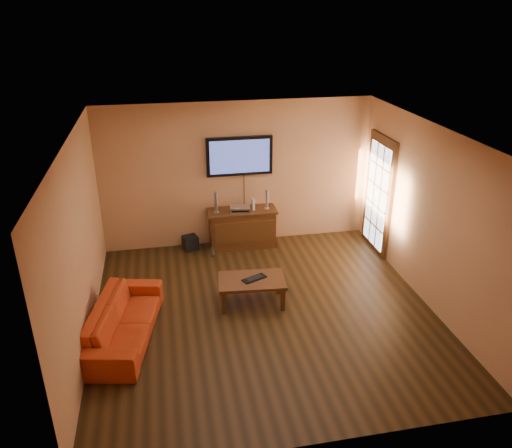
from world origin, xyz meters
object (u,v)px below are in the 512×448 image
object	(u,v)px
speaker_left	(216,203)
sofa	(123,315)
television	(239,156)
speaker_right	(267,200)
keyboard	(254,278)
game_console	(253,204)
av_receiver	(240,209)
subwoofer	(190,243)
media_console	(242,228)
coffee_table	(252,283)
bottle	(213,252)

from	to	relation	value
speaker_left	sofa	bearing A→B (deg)	-123.01
television	speaker_right	bearing A→B (deg)	-24.75
speaker_left	keyboard	bearing A→B (deg)	-80.15
speaker_left	game_console	distance (m)	0.70
av_receiver	subwoofer	size ratio (longest dim) A/B	1.46
television	media_console	bearing A→B (deg)	-90.00
television	coffee_table	distance (m)	2.56
sofa	bottle	world-z (taller)	sofa
media_console	sofa	bearing A→B (deg)	-129.93
media_console	subwoofer	world-z (taller)	media_console
av_receiver	bottle	distance (m)	0.94
coffee_table	av_receiver	world-z (taller)	av_receiver
coffee_table	subwoofer	xyz separation A→B (m)	(-0.80, 2.03, -0.23)
speaker_left	av_receiver	distance (m)	0.47
speaker_left	av_receiver	xyz separation A→B (m)	(0.44, -0.00, -0.14)
coffee_table	keyboard	size ratio (longest dim) A/B	2.60
coffee_table	sofa	bearing A→B (deg)	-164.74
subwoofer	speaker_left	bearing A→B (deg)	-27.19
av_receiver	coffee_table	bearing A→B (deg)	-86.06
television	coffee_table	bearing A→B (deg)	-94.89
av_receiver	game_console	size ratio (longest dim) A/B	1.90
sofa	av_receiver	world-z (taller)	av_receiver
speaker_right	av_receiver	distance (m)	0.52
speaker_right	subwoofer	bearing A→B (deg)	176.96
bottle	av_receiver	bearing A→B (deg)	28.20
speaker_right	game_console	size ratio (longest dim) A/B	1.84
media_console	subwoofer	distance (m)	1.01
sofa	speaker_right	distance (m)	3.58
subwoofer	speaker_right	bearing A→B (deg)	-19.90
bottle	game_console	bearing A→B (deg)	22.92
speaker_right	bottle	xyz separation A→B (m)	(-1.07, -0.32, -0.81)
speaker_left	media_console	bearing A→B (deg)	3.10
media_console	bottle	bearing A→B (deg)	-151.35
bottle	speaker_right	bearing A→B (deg)	16.54
game_console	keyboard	xyz separation A→B (m)	(-0.36, -1.97, -0.41)
speaker_left	game_console	bearing A→B (deg)	3.45
television	av_receiver	size ratio (longest dim) A/B	3.24
speaker_left	bottle	world-z (taller)	speaker_left
sofa	av_receiver	size ratio (longest dim) A/B	5.04
media_console	av_receiver	xyz separation A→B (m)	(-0.04, -0.03, 0.41)
keyboard	coffee_table	bearing A→B (deg)	-173.77
game_console	bottle	distance (m)	1.16
speaker_left	television	bearing A→B (deg)	25.58
coffee_table	speaker_right	world-z (taller)	speaker_right
speaker_right	av_receiver	bearing A→B (deg)	-178.38
television	keyboard	bearing A→B (deg)	-93.84
media_console	bottle	distance (m)	0.74
av_receiver	sofa	bearing A→B (deg)	-121.40
television	bottle	size ratio (longest dim) A/B	6.05
coffee_table	av_receiver	size ratio (longest dim) A/B	2.84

